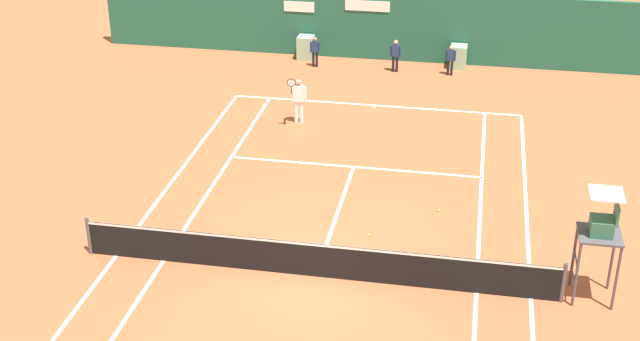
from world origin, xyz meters
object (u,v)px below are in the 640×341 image
ball_kid_left_post (395,54)px  tennis_ball_near_service_line (368,235)px  ball_kid_right_post (315,50)px  ball_kid_centre_post (451,58)px  player_on_baseline (298,97)px  umpire_chair (601,230)px  tennis_ball_mid_court (439,210)px

ball_kid_left_post → tennis_ball_near_service_line: bearing=94.0°
ball_kid_right_post → ball_kid_centre_post: bearing=-177.8°
ball_kid_left_post → player_on_baseline: bearing=65.9°
umpire_chair → tennis_ball_near_service_line: size_ratio=41.76×
tennis_ball_mid_court → ball_kid_left_post: bearing=102.3°
ball_kid_right_post → ball_kid_left_post: 3.31m
ball_kid_right_post → tennis_ball_mid_court: (5.83, -11.53, -0.69)m
ball_kid_centre_post → tennis_ball_near_service_line: (-1.48, -13.28, -0.68)m
player_on_baseline → tennis_ball_near_service_line: player_on_baseline is taller
ball_kid_centre_post → ball_kid_left_post: (-2.22, -0.00, 0.05)m
player_on_baseline → ball_kid_left_post: (2.75, 5.94, -0.20)m
player_on_baseline → tennis_ball_mid_court: size_ratio=27.26×
ball_kid_right_post → ball_kid_left_post: (3.31, 0.00, 0.04)m
umpire_chair → tennis_ball_near_service_line: umpire_chair is taller
umpire_chair → player_on_baseline: size_ratio=1.53×
player_on_baseline → tennis_ball_near_service_line: size_ratio=27.26×
umpire_chair → ball_kid_left_post: umpire_chair is taller
tennis_ball_near_service_line → ball_kid_left_post: bearing=93.2°
umpire_chair → ball_kid_centre_post: 15.78m
ball_kid_right_post → ball_kid_left_post: ball_kid_left_post is taller
umpire_chair → player_on_baseline: (-9.16, 9.23, -0.89)m
tennis_ball_mid_court → tennis_ball_near_service_line: 2.50m
umpire_chair → ball_kid_right_post: size_ratio=2.24×
ball_kid_centre_post → ball_kid_left_post: size_ratio=0.93×
ball_kid_centre_post → tennis_ball_near_service_line: 13.38m
tennis_ball_mid_court → umpire_chair: bearing=-43.1°
ball_kid_right_post → tennis_ball_near_service_line: ball_kid_right_post is taller
ball_kid_centre_post → tennis_ball_mid_court: bearing=96.4°
ball_kid_right_post → tennis_ball_near_service_line: 13.90m
ball_kid_left_post → ball_kid_right_post: bearing=0.8°
tennis_ball_near_service_line → ball_kid_right_post: bearing=106.9°
player_on_baseline → ball_kid_left_post: player_on_baseline is taller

